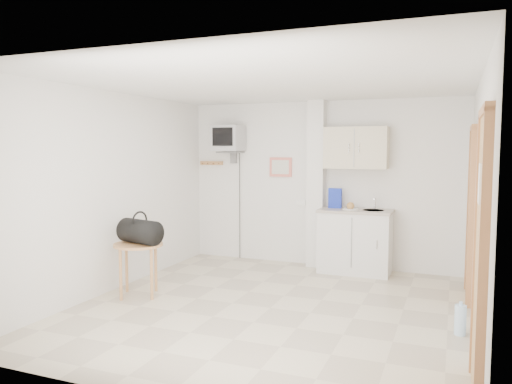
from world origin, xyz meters
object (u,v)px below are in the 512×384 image
at_px(duffel_bag, 140,231).
at_px(crt_television, 228,139).
at_px(water_bottle, 460,320).
at_px(round_table, 138,251).

bearing_deg(duffel_bag, crt_television, 100.74).
bearing_deg(water_bottle, crt_television, 148.50).
relative_size(round_table, duffel_bag, 1.09).
bearing_deg(water_bottle, duffel_bag, -178.90).
bearing_deg(round_table, crt_television, 84.73).
bearing_deg(crt_television, duffel_bag, -94.50).
height_order(duffel_bag, water_bottle, duffel_bag).
height_order(crt_television, round_table, crt_television).
distance_m(crt_television, duffel_bag, 2.46).
bearing_deg(crt_television, water_bottle, -31.50).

